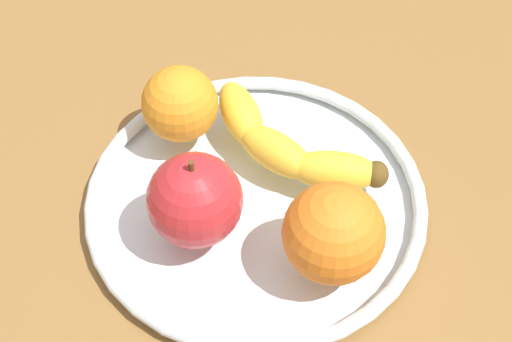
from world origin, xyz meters
TOP-DOWN VIEW (x-y plane):
  - ground_plane at (0.00, 0.00)cm, footprint 141.68×141.68cm
  - fruit_bowl at (0.00, 0.00)cm, footprint 28.01×28.01cm
  - banana at (1.25, 4.39)cm, footprint 17.17×9.83cm
  - apple at (-3.33, -4.60)cm, footprint 7.34×7.34cm
  - orange_back_left at (7.32, -4.36)cm, footprint 7.59×7.59cm
  - orange_front_left at (-8.24, 4.70)cm, footprint 6.50×6.50cm

SIDE VIEW (x-z plane):
  - ground_plane at x=0.00cm, z-range -4.00..0.00cm
  - fruit_bowl at x=0.00cm, z-range 0.02..1.82cm
  - banana at x=1.25cm, z-range 1.80..4.98cm
  - orange_front_left at x=-8.24cm, z-range 1.80..8.30cm
  - apple at x=-3.33cm, z-range 1.40..9.54cm
  - orange_back_left at x=7.32cm, z-range 1.80..9.39cm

